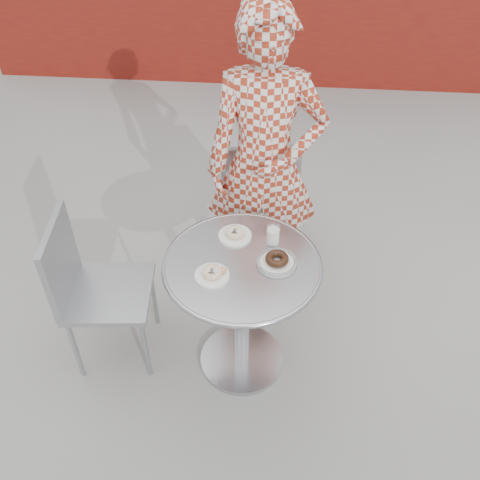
# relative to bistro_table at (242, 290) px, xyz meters

# --- Properties ---
(ground) EXTENTS (60.00, 60.00, 0.00)m
(ground) POSITION_rel_bistro_table_xyz_m (0.02, -0.01, -0.60)
(ground) COLOR #A4A19C
(ground) RESTS_ON ground
(bistro_table) EXTENTS (0.79, 0.79, 0.80)m
(bistro_table) POSITION_rel_bistro_table_xyz_m (0.00, 0.00, 0.00)
(bistro_table) COLOR silver
(bistro_table) RESTS_ON ground
(chair_far) EXTENTS (0.53, 0.54, 0.95)m
(chair_far) POSITION_rel_bistro_table_xyz_m (0.02, 1.00, -0.31)
(chair_far) COLOR #999CA1
(chair_far) RESTS_ON ground
(chair_left) EXTENTS (0.49, 0.49, 0.94)m
(chair_left) POSITION_rel_bistro_table_xyz_m (-0.73, 0.03, -0.31)
(chair_left) COLOR #999CA1
(chair_left) RESTS_ON ground
(seated_person) EXTENTS (0.68, 0.45, 1.83)m
(seated_person) POSITION_rel_bistro_table_xyz_m (0.07, 0.67, 0.31)
(seated_person) COLOR #9A2C17
(seated_person) RESTS_ON ground
(plate_far) EXTENTS (0.17, 0.17, 0.04)m
(plate_far) POSITION_rel_bistro_table_xyz_m (-0.05, 0.19, 0.21)
(plate_far) COLOR white
(plate_far) RESTS_ON bistro_table
(plate_near) EXTENTS (0.17, 0.17, 0.04)m
(plate_near) POSITION_rel_bistro_table_xyz_m (-0.13, -0.10, 0.21)
(plate_near) COLOR white
(plate_near) RESTS_ON bistro_table
(plate_checker) EXTENTS (0.20, 0.20, 0.05)m
(plate_checker) POSITION_rel_bistro_table_xyz_m (0.17, 0.01, 0.21)
(plate_checker) COLOR white
(plate_checker) RESTS_ON bistro_table
(milk_cup) EXTENTS (0.07, 0.07, 0.11)m
(milk_cup) POSITION_rel_bistro_table_xyz_m (0.14, 0.16, 0.24)
(milk_cup) COLOR white
(milk_cup) RESTS_ON bistro_table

